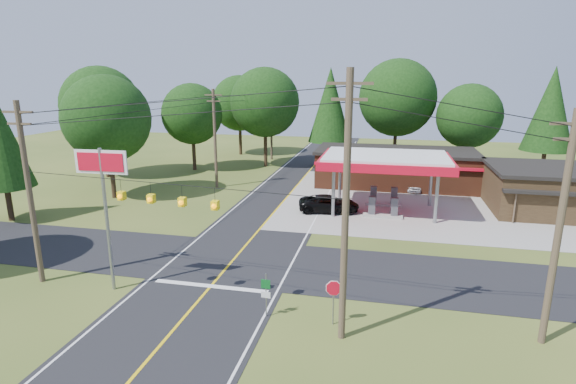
% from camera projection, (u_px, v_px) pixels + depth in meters
% --- Properties ---
extents(ground, '(120.00, 120.00, 0.00)m').
position_uv_depth(ground, '(233.00, 261.00, 27.98)').
color(ground, '#3D521D').
rests_on(ground, ground).
extents(main_highway, '(8.00, 120.00, 0.02)m').
position_uv_depth(main_highway, '(233.00, 261.00, 27.97)').
color(main_highway, black).
rests_on(main_highway, ground).
extents(cross_road, '(70.00, 7.00, 0.02)m').
position_uv_depth(cross_road, '(233.00, 261.00, 27.97)').
color(cross_road, black).
rests_on(cross_road, ground).
extents(lane_center_yellow, '(0.15, 110.00, 0.00)m').
position_uv_depth(lane_center_yellow, '(233.00, 261.00, 27.97)').
color(lane_center_yellow, yellow).
rests_on(lane_center_yellow, main_highway).
extents(gas_canopy, '(10.60, 7.40, 4.88)m').
position_uv_depth(gas_canopy, '(386.00, 162.00, 37.33)').
color(gas_canopy, gray).
rests_on(gas_canopy, ground).
extents(convenience_store, '(16.40, 7.55, 3.80)m').
position_uv_depth(convenience_store, '(395.00, 167.00, 47.15)').
color(convenience_store, brown).
rests_on(convenience_store, ground).
extents(utility_pole_near_right, '(1.80, 0.30, 11.50)m').
position_uv_depth(utility_pole_near_right, '(346.00, 208.00, 18.31)').
color(utility_pole_near_right, '#473828').
rests_on(utility_pole_near_right, ground).
extents(utility_pole_near_left, '(1.80, 0.30, 10.00)m').
position_uv_depth(utility_pole_near_left, '(29.00, 192.00, 23.93)').
color(utility_pole_near_left, '#473828').
rests_on(utility_pole_near_left, ground).
extents(utility_pole_far_left, '(1.80, 0.30, 10.00)m').
position_uv_depth(utility_pole_far_left, '(215.00, 137.00, 45.37)').
color(utility_pole_far_left, '#473828').
rests_on(utility_pole_far_left, ground).
extents(utility_pole_right_b, '(1.80, 0.30, 10.00)m').
position_uv_depth(utility_pole_right_b, '(559.00, 228.00, 18.14)').
color(utility_pole_right_b, '#473828').
rests_on(utility_pole_right_b, ground).
extents(utility_pole_north, '(0.30, 0.30, 9.50)m').
position_uv_depth(utility_pole_north, '(271.00, 125.00, 61.25)').
color(utility_pole_north, '#473828').
rests_on(utility_pole_north, ground).
extents(overhead_beacons, '(17.04, 2.04, 1.03)m').
position_uv_depth(overhead_beacons, '(166.00, 186.00, 20.96)').
color(overhead_beacons, black).
rests_on(overhead_beacons, ground).
extents(treeline_backdrop, '(70.27, 51.59, 13.30)m').
position_uv_depth(treeline_backdrop, '(311.00, 111.00, 48.64)').
color(treeline_backdrop, '#332316').
rests_on(treeline_backdrop, ground).
extents(suv_car, '(5.71, 5.71, 1.41)m').
position_uv_depth(suv_car, '(329.00, 204.00, 37.98)').
color(suv_car, black).
rests_on(suv_car, ground).
extents(sedan_car, '(4.10, 4.10, 1.21)m').
position_uv_depth(sedan_car, '(416.00, 185.00, 45.15)').
color(sedan_car, silver).
rests_on(sedan_car, ground).
extents(big_stop_sign, '(2.86, 0.20, 7.70)m').
position_uv_depth(big_stop_sign, '(103.00, 185.00, 22.83)').
color(big_stop_sign, gray).
rests_on(big_stop_sign, ground).
extents(octagonal_stop_sign, '(0.77, 0.17, 2.22)m').
position_uv_depth(octagonal_stop_sign, '(334.00, 292.00, 20.42)').
color(octagonal_stop_sign, gray).
rests_on(octagonal_stop_sign, ground).
extents(route_sign_post, '(0.45, 0.10, 2.22)m').
position_uv_depth(route_sign_post, '(266.00, 291.00, 21.16)').
color(route_sign_post, gray).
rests_on(route_sign_post, ground).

